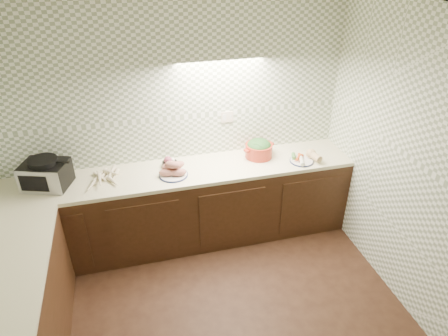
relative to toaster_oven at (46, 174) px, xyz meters
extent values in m
cube|color=white|center=(1.31, -1.55, 1.54)|extent=(3.60, 3.60, 0.05)
cube|color=gray|center=(1.31, 0.23, 0.26)|extent=(3.60, 0.05, 2.60)
cube|color=gray|center=(3.08, -1.55, 0.26)|extent=(0.05, 3.60, 2.60)
cube|color=beige|center=(1.86, 0.24, 0.28)|extent=(0.13, 0.01, 0.12)
cube|color=black|center=(1.31, -0.05, -0.61)|extent=(3.60, 0.60, 0.86)
cube|color=beige|center=(1.31, -0.05, -0.16)|extent=(3.60, 0.60, 0.04)
cube|color=black|center=(0.00, 0.01, -0.01)|extent=(0.49, 0.43, 0.25)
cube|color=#98979C|center=(-0.05, -0.15, -0.01)|extent=(0.39, 0.14, 0.25)
cube|color=black|center=(-0.05, -0.15, -0.01)|extent=(0.26, 0.09, 0.17)
cylinder|color=black|center=(0.00, 0.01, 0.13)|extent=(0.34, 0.34, 0.05)
cone|color=beige|center=(0.53, -0.09, -0.12)|extent=(0.15, 0.15, 0.04)
cone|color=beige|center=(0.47, 0.03, -0.12)|extent=(0.08, 0.18, 0.04)
cone|color=beige|center=(0.48, -0.09, -0.12)|extent=(0.11, 0.22, 0.04)
cone|color=beige|center=(0.41, -0.09, -0.12)|extent=(0.19, 0.14, 0.04)
cone|color=beige|center=(0.41, 0.00, -0.12)|extent=(0.08, 0.19, 0.04)
cone|color=beige|center=(0.53, -0.03, -0.12)|extent=(0.06, 0.21, 0.04)
cone|color=beige|center=(0.62, 0.00, -0.11)|extent=(0.06, 0.19, 0.05)
cone|color=beige|center=(0.43, 0.02, -0.09)|extent=(0.09, 0.21, 0.04)
cone|color=beige|center=(0.43, -0.02, -0.09)|extent=(0.15, 0.21, 0.04)
cone|color=beige|center=(0.59, -0.08, -0.09)|extent=(0.09, 0.20, 0.05)
cone|color=beige|center=(0.57, -0.09, -0.10)|extent=(0.14, 0.19, 0.05)
cylinder|color=#121A41|center=(1.20, -0.12, -0.13)|extent=(0.29, 0.29, 0.01)
cylinder|color=silver|center=(1.20, -0.12, -0.13)|extent=(0.27, 0.27, 0.02)
ellipsoid|color=#A86459|center=(1.13, -0.13, -0.08)|extent=(0.17, 0.11, 0.07)
ellipsoid|color=#A86459|center=(1.25, -0.16, -0.08)|extent=(0.17, 0.11, 0.07)
ellipsoid|color=#A86459|center=(1.21, -0.07, -0.08)|extent=(0.17, 0.11, 0.07)
ellipsoid|color=#A86459|center=(1.16, -0.08, -0.04)|extent=(0.17, 0.11, 0.07)
ellipsoid|color=#A86459|center=(1.25, -0.08, -0.04)|extent=(0.17, 0.11, 0.07)
ellipsoid|color=#A86459|center=(1.20, -0.13, -0.01)|extent=(0.17, 0.11, 0.07)
cylinder|color=black|center=(1.19, 0.07, -0.11)|extent=(0.16, 0.16, 0.06)
sphere|color=maroon|center=(1.17, 0.07, -0.06)|extent=(0.08, 0.08, 0.08)
sphere|color=white|center=(1.22, 0.08, -0.07)|extent=(0.05, 0.05, 0.05)
cylinder|color=#AB2C1A|center=(2.16, 0.04, -0.06)|extent=(0.37, 0.37, 0.15)
cube|color=#AB2C1A|center=(2.00, -0.01, -0.02)|extent=(0.05, 0.07, 0.02)
cube|color=#AB2C1A|center=(2.32, 0.09, -0.02)|extent=(0.05, 0.07, 0.02)
ellipsoid|color=#2F6C2B|center=(2.16, 0.04, 0.00)|extent=(0.26, 0.26, 0.15)
cylinder|color=#121A41|center=(2.57, -0.18, -0.13)|extent=(0.25, 0.25, 0.01)
cylinder|color=silver|center=(2.57, -0.18, -0.13)|extent=(0.24, 0.24, 0.02)
cone|color=#BF4216|center=(2.55, -0.17, -0.11)|extent=(0.12, 0.12, 0.03)
cone|color=#BF4216|center=(2.57, -0.16, -0.11)|extent=(0.10, 0.14, 0.03)
cone|color=#BF4216|center=(2.52, -0.16, -0.11)|extent=(0.12, 0.12, 0.03)
cone|color=#BF4216|center=(2.56, -0.15, -0.09)|extent=(0.13, 0.12, 0.03)
cone|color=#BF4216|center=(2.54, -0.18, -0.09)|extent=(0.13, 0.11, 0.03)
cylinder|color=white|center=(2.55, -0.23, -0.10)|extent=(0.09, 0.17, 0.04)
cylinder|color=#34722F|center=(2.51, -0.11, -0.10)|extent=(0.07, 0.11, 0.04)
camera|label=1|loc=(0.83, -3.56, 1.98)|focal=32.00mm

